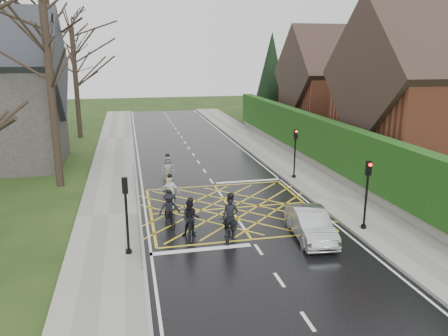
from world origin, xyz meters
name	(u,v)px	position (x,y,z in m)	size (l,w,h in m)	color
ground	(230,208)	(0.00, 0.00, 0.00)	(120.00, 120.00, 0.00)	black
road	(230,208)	(0.00, 0.00, 0.01)	(9.00, 80.00, 0.01)	black
sidewalk_right	(338,199)	(6.00, 0.00, 0.07)	(3.00, 80.00, 0.15)	gray
sidewalk_left	(109,216)	(-6.00, 0.00, 0.07)	(3.00, 80.00, 0.15)	gray
stone_wall	(321,165)	(7.75, 6.00, 0.35)	(0.50, 38.00, 0.70)	slate
hedge	(323,140)	(7.75, 6.00, 2.10)	(0.90, 38.00, 2.80)	#19350E
house_near	(440,101)	(14.75, 4.00, 4.73)	(11.80, 9.80, 11.30)	brown
house_far	(338,90)	(14.75, 18.00, 4.36)	(9.80, 8.80, 10.30)	brown
conifer	(271,79)	(10.75, 26.00, 4.99)	(4.60, 4.60, 10.00)	black
tree_near	(47,49)	(-9.00, 6.00, 7.91)	(9.24, 9.24, 11.44)	black
tree_mid	(50,40)	(-10.00, 14.00, 8.63)	(10.08, 10.08, 12.48)	black
tree_far	(74,59)	(-9.30, 22.00, 7.19)	(8.40, 8.40, 10.40)	black
railing_south	(139,227)	(-4.65, -3.50, 0.78)	(0.05, 5.04, 1.03)	slate
railing_north	(135,178)	(-4.65, 4.00, 0.79)	(0.05, 6.04, 1.03)	slate
traffic_light_ne	(295,154)	(5.10, 4.20, 1.66)	(0.24, 0.31, 3.21)	black
traffic_light_se	(366,196)	(5.10, -4.20, 1.66)	(0.24, 0.31, 3.21)	black
traffic_light_sw	(127,216)	(-5.10, -4.50, 1.66)	(0.24, 0.31, 3.21)	black
cyclist_rear	(231,224)	(-0.83, -3.64, 0.65)	(1.47, 2.19, 2.02)	black
cyclist_back	(191,222)	(-2.46, -3.13, 0.67)	(0.95, 1.83, 1.77)	black
cyclist_mid	(170,212)	(-3.22, -1.61, 0.62)	(1.09, 1.82, 1.71)	black
cyclist_front	(170,196)	(-2.96, 0.68, 0.67)	(1.13, 1.87, 1.81)	black
cyclist_lead	(168,173)	(-2.65, 5.10, 0.64)	(0.92, 1.98, 1.85)	gold
car	(311,224)	(2.48, -4.38, 0.64)	(1.35, 3.86, 1.27)	#AEB1B6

